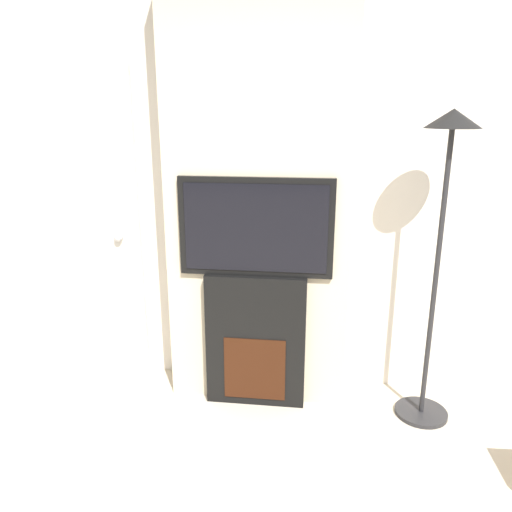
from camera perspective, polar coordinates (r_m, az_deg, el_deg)
The scene contains 6 objects.
wall_back at distance 3.23m, azimuth 0.73°, elevation 7.95°, with size 6.00×0.06×2.70m.
chimney_breast at distance 3.05m, azimuth 0.35°, elevation 7.44°, with size 1.12×0.30×2.70m.
fireplace at distance 3.20m, azimuth -0.00°, elevation -9.54°, with size 0.62×0.15×0.86m.
television at distance 2.94m, azimuth -0.01°, elevation 3.31°, with size 0.92×0.07×0.59m.
floor_lamp at distance 2.93m, azimuth 20.67°, elevation 5.47°, with size 0.32×0.32×1.83m.
entry_door at distance 3.61m, azimuth -20.04°, elevation 3.00°, with size 0.93×0.09×2.10m.
Camera 1 is at (0.36, -1.14, 1.85)m, focal length 35.00 mm.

